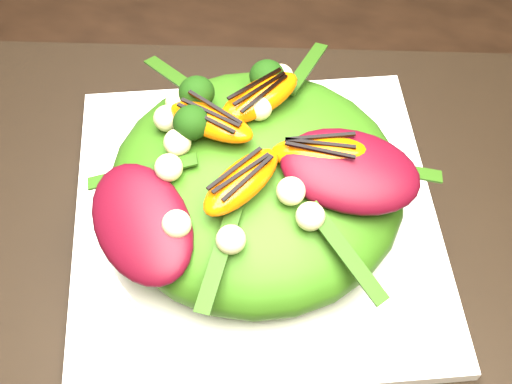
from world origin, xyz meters
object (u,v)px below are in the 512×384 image
(dining_table, at_px, (472,284))
(orange_segment, at_px, (262,111))
(placemat, at_px, (256,224))
(lettuce_mound, at_px, (256,183))
(plate_base, at_px, (256,219))
(salad_bowl, at_px, (256,209))

(dining_table, relative_size, orange_segment, 23.27)
(placemat, bearing_deg, lettuce_mound, 0.00)
(plate_base, relative_size, salad_bowl, 1.20)
(placemat, height_order, salad_bowl, salad_bowl)
(placemat, xyz_separation_m, lettuce_mound, (0.00, 0.00, 0.06))
(dining_table, xyz_separation_m, orange_segment, (-0.19, 0.03, 0.13))
(salad_bowl, relative_size, lettuce_mound, 1.09)
(salad_bowl, bearing_deg, dining_table, 1.71)
(placemat, height_order, lettuce_mound, lettuce_mound)
(dining_table, xyz_separation_m, salad_bowl, (-0.18, -0.01, 0.04))
(salad_bowl, distance_m, orange_segment, 0.09)
(plate_base, xyz_separation_m, lettuce_mound, (0.00, 0.00, 0.05))
(lettuce_mound, xyz_separation_m, orange_segment, (-0.00, 0.03, 0.05))
(salad_bowl, bearing_deg, placemat, 0.00)
(plate_base, bearing_deg, orange_segment, 98.06)
(lettuce_mound, height_order, orange_segment, orange_segment)
(salad_bowl, distance_m, lettuce_mound, 0.04)
(placemat, distance_m, lettuce_mound, 0.06)
(placemat, bearing_deg, plate_base, 0.00)
(dining_table, relative_size, plate_base, 5.45)
(dining_table, height_order, salad_bowl, dining_table)
(orange_segment, bearing_deg, salad_bowl, -81.94)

